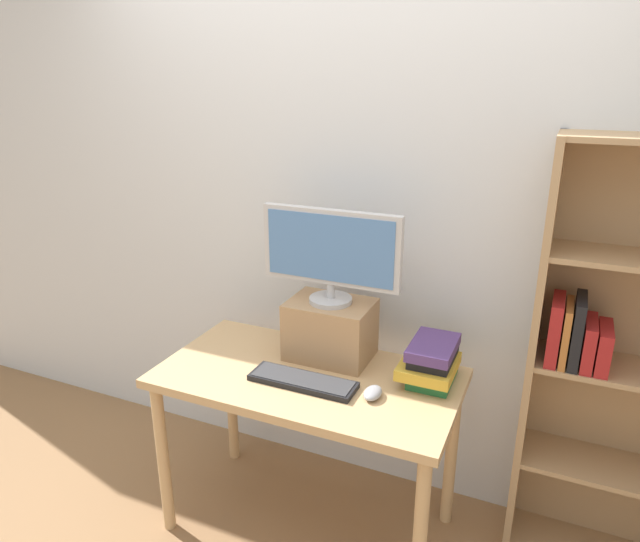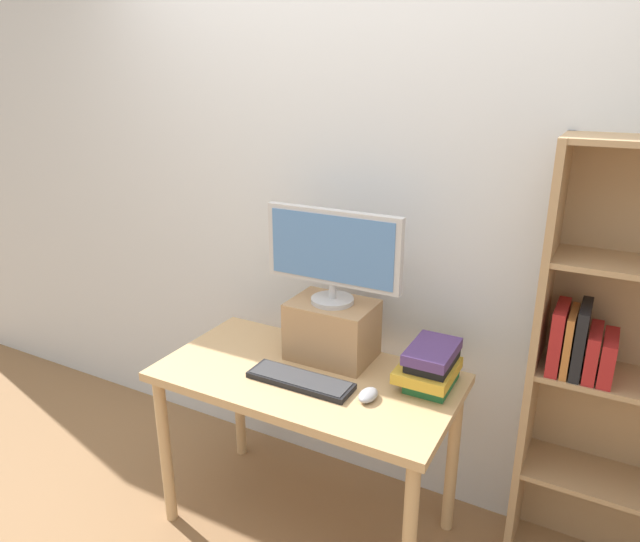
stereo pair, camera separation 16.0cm
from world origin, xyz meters
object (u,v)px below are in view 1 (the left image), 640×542
Objects in this scene: computer_monitor at (331,252)px; book_stack at (432,362)px; riser_box at (330,329)px; computer_mouse at (373,393)px; desk at (308,395)px; keyboard at (303,381)px.

computer_monitor is 2.18× the size of book_stack.
riser_box is 0.37m from computer_mouse.
riser_box is at bearing 138.87° from computer_mouse.
book_stack is (0.17, 0.20, 0.06)m from computer_mouse.
keyboard is (0.01, -0.08, 0.11)m from desk.
keyboard is at bearing -176.36° from computer_mouse.
riser_box is (0.02, 0.18, 0.22)m from desk.
desk is 2.05× the size of computer_monitor.
computer_mouse is 0.27m from book_stack.
computer_monitor is at bearing 139.05° from computer_mouse.
riser_box is at bearing 82.92° from desk.
computer_mouse is at bearing -41.13° from riser_box.
book_stack reaches higher than desk.
book_stack is (0.44, 0.22, 0.07)m from keyboard.
computer_monitor is at bearing -90.00° from riser_box.
keyboard is at bearing -153.41° from book_stack.
riser_box reaches higher than desk.
desk is at bearing -97.08° from riser_box.
desk is 0.13m from keyboard.
book_stack is at bearing -4.12° from riser_box.
computer_monitor is at bearing 82.87° from desk.
computer_monitor is 5.59× the size of computer_mouse.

